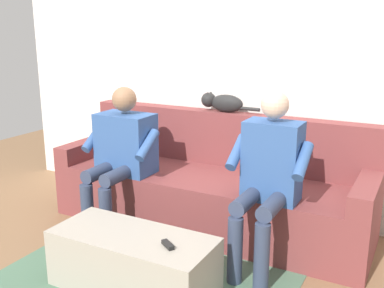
{
  "coord_description": "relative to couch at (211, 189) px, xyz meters",
  "views": [
    {
      "loc": [
        -1.53,
        3.06,
        1.62
      ],
      "look_at": [
        0.0,
        0.21,
        0.77
      ],
      "focal_mm": 42.01,
      "sensor_mm": 36.0,
      "label": 1
    }
  ],
  "objects": [
    {
      "name": "remote_black",
      "position": [
        -0.28,
        1.15,
        0.08
      ],
      "size": [
        0.11,
        0.09,
        0.02
      ],
      "primitive_type": "cube",
      "rotation": [
        0.0,
        0.0,
        2.55
      ],
      "color": "black",
      "rests_on": "coffee_table"
    },
    {
      "name": "cat_on_backrest",
      "position": [
        0.04,
        -0.28,
        0.69
      ],
      "size": [
        0.53,
        0.13,
        0.16
      ],
      "color": "black",
      "rests_on": "couch"
    },
    {
      "name": "couch",
      "position": [
        0.0,
        0.0,
        0.0
      ],
      "size": [
        2.6,
        0.81,
        0.92
      ],
      "color": "brown",
      "rests_on": "ground"
    },
    {
      "name": "ground_plane",
      "position": [
        0.0,
        0.73,
        -0.31
      ],
      "size": [
        8.0,
        8.0,
        0.0
      ],
      "primitive_type": "plane",
      "color": "#846042"
    },
    {
      "name": "floor_rug",
      "position": [
        0.0,
        0.99,
        -0.3
      ],
      "size": [
        1.87,
        1.55,
        0.01
      ],
      "primitive_type": "cube",
      "color": "#4C7056",
      "rests_on": "ground"
    },
    {
      "name": "person_right_seated",
      "position": [
        0.62,
        0.38,
        0.36
      ],
      "size": [
        0.61,
        0.6,
        1.16
      ],
      "color": "#335693",
      "rests_on": "ground"
    },
    {
      "name": "coffee_table",
      "position": [
        0.0,
        1.12,
        -0.12
      ],
      "size": [
        1.04,
        0.45,
        0.37
      ],
      "color": "#A89E8E",
      "rests_on": "ground"
    },
    {
      "name": "person_left_seated",
      "position": [
        -0.62,
        0.42,
        0.37
      ],
      "size": [
        0.53,
        0.58,
        1.21
      ],
      "color": "#335693",
      "rests_on": "ground"
    },
    {
      "name": "back_wall",
      "position": [
        0.0,
        -0.45,
        1.05
      ],
      "size": [
        4.67,
        0.06,
        2.71
      ],
      "primitive_type": "cube",
      "color": "silver",
      "rests_on": "ground"
    }
  ]
}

